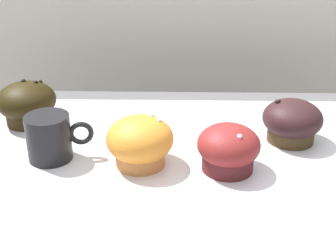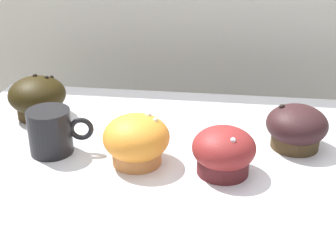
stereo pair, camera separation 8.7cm
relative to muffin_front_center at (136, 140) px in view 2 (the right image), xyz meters
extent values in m
cube|color=beige|center=(0.11, 0.63, -0.08)|extent=(3.20, 0.10, 1.80)
cylinder|color=#CA7B3F|center=(0.00, 0.00, -0.02)|extent=(0.09, 0.09, 0.05)
ellipsoid|color=orange|center=(0.00, 0.00, 0.01)|extent=(0.12, 0.12, 0.08)
sphere|color=white|center=(0.02, 0.02, 0.04)|extent=(0.01, 0.01, 0.01)
sphere|color=white|center=(0.03, 0.01, 0.04)|extent=(0.01, 0.01, 0.01)
cylinder|color=#531C1F|center=(0.15, -0.01, -0.02)|extent=(0.09, 0.09, 0.05)
ellipsoid|color=maroon|center=(0.15, -0.01, 0.00)|extent=(0.11, 0.11, 0.07)
sphere|color=white|center=(0.17, -0.04, 0.03)|extent=(0.01, 0.01, 0.01)
cylinder|color=#42311B|center=(0.28, 0.10, -0.02)|extent=(0.09, 0.09, 0.05)
ellipsoid|color=black|center=(0.28, 0.10, 0.00)|extent=(0.11, 0.11, 0.07)
sphere|color=black|center=(0.26, 0.10, 0.03)|extent=(0.01, 0.01, 0.01)
cylinder|color=#342510|center=(-0.25, 0.17, -0.02)|extent=(0.09, 0.09, 0.05)
ellipsoid|color=black|center=(-0.25, 0.17, 0.01)|extent=(0.12, 0.12, 0.08)
sphere|color=black|center=(-0.23, 0.18, 0.04)|extent=(0.01, 0.01, 0.01)
sphere|color=black|center=(-0.25, 0.18, 0.04)|extent=(0.01, 0.01, 0.01)
sphere|color=black|center=(-0.22, 0.19, 0.04)|extent=(0.01, 0.01, 0.01)
cylinder|color=black|center=(-0.16, 0.02, 0.00)|extent=(0.08, 0.08, 0.08)
torus|color=black|center=(-0.11, 0.03, 0.00)|extent=(0.05, 0.02, 0.05)
cylinder|color=black|center=(-0.16, 0.02, 0.04)|extent=(0.07, 0.07, 0.01)
camera|label=1|loc=(0.06, -0.72, 0.38)|focal=50.00mm
camera|label=2|loc=(0.15, -0.71, 0.38)|focal=50.00mm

